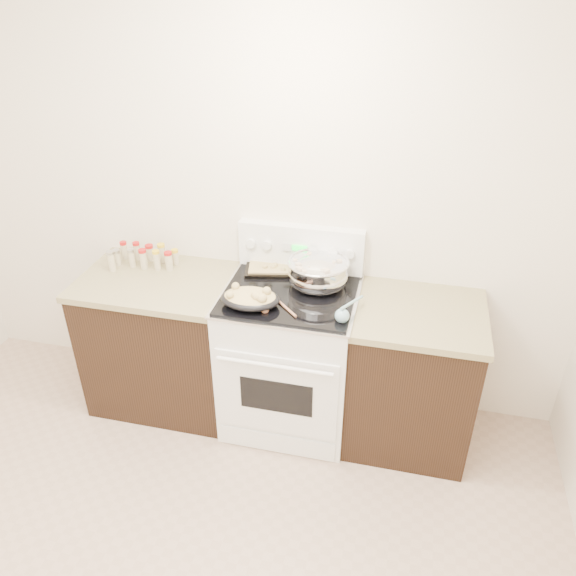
# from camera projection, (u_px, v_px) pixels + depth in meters

# --- Properties ---
(room_shell) EXTENTS (4.10, 3.60, 2.75)m
(room_shell) POSITION_uv_depth(u_px,v_px,m) (71.00, 302.00, 1.69)
(room_shell) COLOR white
(room_shell) RESTS_ON ground
(counter_left) EXTENTS (0.93, 0.67, 0.92)m
(counter_left) POSITION_uv_depth(u_px,v_px,m) (165.00, 340.00, 3.61)
(counter_left) COLOR black
(counter_left) RESTS_ON ground
(counter_right) EXTENTS (0.73, 0.67, 0.92)m
(counter_right) POSITION_uv_depth(u_px,v_px,m) (411.00, 376.00, 3.31)
(counter_right) COLOR black
(counter_right) RESTS_ON ground
(kitchen_range) EXTENTS (0.78, 0.73, 1.22)m
(kitchen_range) POSITION_uv_depth(u_px,v_px,m) (290.00, 355.00, 3.43)
(kitchen_range) COLOR white
(kitchen_range) RESTS_ON ground
(mixing_bowl) EXTENTS (0.45, 0.45, 0.21)m
(mixing_bowl) POSITION_uv_depth(u_px,v_px,m) (318.00, 273.00, 3.22)
(mixing_bowl) COLOR silver
(mixing_bowl) RESTS_ON kitchen_range
(roasting_pan) EXTENTS (0.34, 0.25, 0.11)m
(roasting_pan) POSITION_uv_depth(u_px,v_px,m) (250.00, 298.00, 3.05)
(roasting_pan) COLOR black
(roasting_pan) RESTS_ON kitchen_range
(baking_sheet) EXTENTS (0.49, 0.39, 0.06)m
(baking_sheet) POSITION_uv_depth(u_px,v_px,m) (282.00, 264.00, 3.44)
(baking_sheet) COLOR black
(baking_sheet) RESTS_ON kitchen_range
(wooden_spoon) EXTENTS (0.21, 0.21, 0.04)m
(wooden_spoon) POSITION_uv_depth(u_px,v_px,m) (272.00, 308.00, 3.04)
(wooden_spoon) COLOR #AE704F
(wooden_spoon) RESTS_ON kitchen_range
(blue_ladle) EXTENTS (0.13, 0.26, 0.10)m
(blue_ladle) POSITION_uv_depth(u_px,v_px,m) (343.00, 314.00, 2.94)
(blue_ladle) COLOR #7DAABB
(blue_ladle) RESTS_ON kitchen_range
(spice_jars) EXTENTS (0.40, 0.23, 0.13)m
(spice_jars) POSITION_uv_depth(u_px,v_px,m) (143.00, 256.00, 3.49)
(spice_jars) COLOR #BFB28C
(spice_jars) RESTS_ON counter_left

